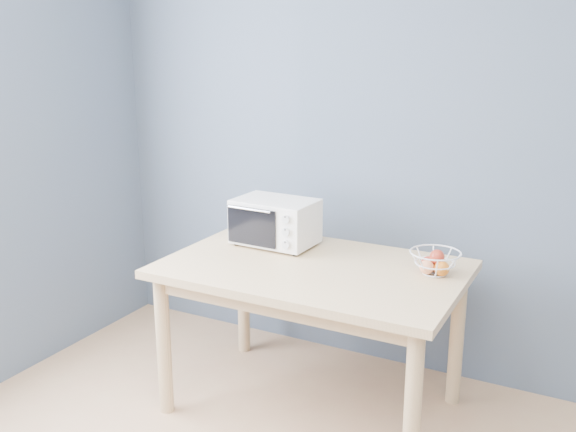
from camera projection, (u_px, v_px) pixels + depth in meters
The scene contains 4 objects.
room at pixel (167, 275), 1.34m from camera, with size 4.01×4.51×2.61m.
dining_table at pixel (313, 285), 3.07m from camera, with size 1.40×0.90×0.75m.
toaster_oven at pixel (272, 221), 3.32m from camera, with size 0.42×0.31×0.24m.
fruit_basket at pixel (435, 262), 2.91m from camera, with size 0.30×0.30×0.12m.
Camera 1 is at (0.81, -1.00, 1.77)m, focal length 40.00 mm.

